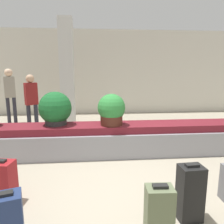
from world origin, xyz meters
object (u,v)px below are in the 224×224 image
at_px(suitcase_3, 190,193).
at_px(suitcase_5, 159,214).
at_px(traveler_0, 10,91).
at_px(potted_plant_0, 111,110).
at_px(potted_plant_1, 55,109).
at_px(pillar, 67,73).
at_px(suitcase_4, 0,182).
at_px(traveler_1, 31,98).
at_px(suitcase_2, 6,218).

relative_size(suitcase_3, suitcase_5, 1.11).
relative_size(suitcase_5, traveler_0, 0.35).
xyz_separation_m(potted_plant_0, potted_plant_1, (-1.11, 0.12, 0.01)).
bearing_deg(pillar, suitcase_4, -96.36).
distance_m(suitcase_3, traveler_1, 4.87).
distance_m(potted_plant_0, traveler_1, 2.80).
distance_m(suitcase_5, traveler_0, 6.26).
bearing_deg(potted_plant_1, suitcase_3, -50.02).
relative_size(suitcase_2, suitcase_4, 0.91).
bearing_deg(potted_plant_1, suitcase_5, -60.83).
bearing_deg(suitcase_3, potted_plant_0, 105.68).
xyz_separation_m(pillar, suitcase_2, (-0.12, -4.77, -1.35)).
relative_size(suitcase_3, traveler_0, 0.39).
height_order(suitcase_4, traveler_0, traveler_0).
xyz_separation_m(traveler_0, traveler_1, (0.93, -1.05, -0.12)).
bearing_deg(suitcase_3, pillar, 108.18).
bearing_deg(potted_plant_0, suitcase_3, -70.78).
bearing_deg(suitcase_5, traveler_1, 121.40).
bearing_deg(suitcase_3, traveler_1, 121.29).
bearing_deg(suitcase_4, suitcase_5, -14.13).
distance_m(suitcase_3, suitcase_4, 2.35).
xyz_separation_m(pillar, potted_plant_0, (1.12, -2.56, -0.68)).
xyz_separation_m(suitcase_4, potted_plant_0, (1.57, 1.52, 0.64)).
relative_size(suitcase_3, suitcase_4, 1.15).
bearing_deg(traveler_1, traveler_0, -82.10).
bearing_deg(suitcase_2, suitcase_4, 98.49).
bearing_deg(suitcase_3, traveler_0, 122.78).
bearing_deg(suitcase_2, potted_plant_1, 69.60).
bearing_deg(traveler_0, suitcase_3, 106.04).
bearing_deg(pillar, suitcase_5, -74.18).
height_order(suitcase_2, suitcase_3, suitcase_3).
bearing_deg(suitcase_5, pillar, 108.71).
distance_m(potted_plant_1, traveler_1, 2.02).
bearing_deg(suitcase_3, suitcase_5, -150.86).
height_order(suitcase_3, potted_plant_0, potted_plant_0).
relative_size(suitcase_4, potted_plant_1, 0.89).
xyz_separation_m(suitcase_5, potted_plant_1, (-1.37, 2.46, 0.64)).
distance_m(suitcase_4, traveler_1, 3.53).
bearing_deg(potted_plant_0, pillar, 113.67).
bearing_deg(potted_plant_1, potted_plant_0, -6.37).
xyz_separation_m(pillar, traveler_1, (-0.92, -0.64, -0.67)).
xyz_separation_m(suitcase_2, suitcase_5, (1.51, -0.12, 0.04)).
relative_size(suitcase_2, suitcase_3, 0.79).
relative_size(suitcase_2, potted_plant_1, 0.80).
xyz_separation_m(potted_plant_0, traveler_0, (-2.97, 2.97, 0.13)).
relative_size(potted_plant_0, traveler_0, 0.36).
height_order(suitcase_2, potted_plant_0, potted_plant_0).
distance_m(pillar, potted_plant_1, 2.52).
xyz_separation_m(suitcase_4, suitcase_5, (1.84, -0.82, 0.01)).
height_order(suitcase_3, traveler_0, traveler_0).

